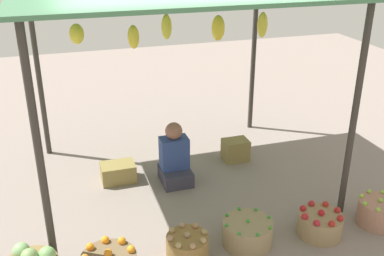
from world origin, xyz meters
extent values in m
plane|color=gray|center=(0.00, 0.00, 0.00)|extent=(14.00, 14.00, 0.00)
cylinder|color=#38332D|center=(-1.54, -1.24, 1.15)|extent=(0.07, 0.07, 2.30)
cylinder|color=#38332D|center=(1.54, -1.24, 1.15)|extent=(0.07, 0.07, 2.30)
cylinder|color=#38332D|center=(-1.54, 1.24, 1.15)|extent=(0.07, 0.07, 2.30)
cylinder|color=#38332D|center=(1.54, 1.24, 1.15)|extent=(0.07, 0.07, 2.30)
ellipsoid|color=yellow|center=(-1.05, 0.21, 1.86)|extent=(0.16, 0.16, 0.22)
ellipsoid|color=yellow|center=(-0.50, -0.12, 1.86)|extent=(0.12, 0.12, 0.25)
ellipsoid|color=yellow|center=(-0.03, 0.30, 1.86)|extent=(0.12, 0.12, 0.29)
ellipsoid|color=yellow|center=(0.52, 0.05, 1.86)|extent=(0.15, 0.15, 0.29)
ellipsoid|color=yellow|center=(1.08, 0.07, 1.86)|extent=(0.12, 0.12, 0.30)
cube|color=#363545|center=(-0.05, -0.07, 0.09)|extent=(0.36, 0.44, 0.18)
cube|color=navy|center=(-0.05, -0.02, 0.38)|extent=(0.34, 0.22, 0.40)
sphere|color=#8D5C49|center=(-0.05, -0.02, 0.67)|extent=(0.21, 0.21, 0.21)
sphere|color=#79AF61|center=(-1.58, -1.47, 0.33)|extent=(0.15, 0.15, 0.15)
sphere|color=#80AE6C|center=(-1.80, -1.35, 0.33)|extent=(0.15, 0.15, 0.15)
sphere|color=orange|center=(-1.07, -1.49, 0.23)|extent=(0.08, 0.08, 0.08)
sphere|color=orange|center=(-0.86, -1.49, 0.23)|extent=(0.08, 0.08, 0.08)
sphere|color=orange|center=(-0.92, -1.34, 0.23)|extent=(0.08, 0.08, 0.08)
sphere|color=orange|center=(-1.07, -1.28, 0.23)|extent=(0.08, 0.08, 0.08)
sphere|color=orange|center=(-1.21, -1.34, 0.23)|extent=(0.08, 0.08, 0.08)
cylinder|color=olive|center=(-0.33, -1.53, 0.14)|extent=(0.40, 0.40, 0.27)
sphere|color=#977B57|center=(-0.33, -1.53, 0.30)|extent=(0.06, 0.06, 0.06)
sphere|color=#9A8650|center=(-0.17, -1.53, 0.29)|extent=(0.06, 0.06, 0.06)
sphere|color=#A3754D|center=(-0.22, -1.41, 0.29)|extent=(0.06, 0.06, 0.06)
sphere|color=#9A7959|center=(-0.33, -1.36, 0.29)|extent=(0.06, 0.06, 0.06)
sphere|color=#9E8350|center=(-0.45, -1.41, 0.29)|extent=(0.06, 0.06, 0.06)
sphere|color=#A07A5C|center=(-0.50, -1.53, 0.29)|extent=(0.06, 0.06, 0.06)
sphere|color=#A08855|center=(-0.45, -1.64, 0.29)|extent=(0.06, 0.06, 0.06)
sphere|color=#A47956|center=(-0.33, -1.69, 0.29)|extent=(0.06, 0.06, 0.06)
sphere|color=tan|center=(-0.22, -1.64, 0.29)|extent=(0.06, 0.06, 0.06)
cylinder|color=#95805C|center=(0.31, -1.46, 0.13)|extent=(0.50, 0.50, 0.25)
sphere|color=green|center=(0.31, -1.46, 0.27)|extent=(0.04, 0.04, 0.04)
sphere|color=#318A28|center=(0.54, -1.46, 0.27)|extent=(0.04, 0.04, 0.04)
sphere|color=#338A2F|center=(0.47, -1.30, 0.27)|extent=(0.04, 0.04, 0.04)
sphere|color=#2F8929|center=(0.31, -1.23, 0.27)|extent=(0.04, 0.04, 0.04)
sphere|color=#34872E|center=(0.15, -1.30, 0.27)|extent=(0.04, 0.04, 0.04)
sphere|color=#2E832F|center=(0.08, -1.46, 0.27)|extent=(0.04, 0.04, 0.04)
sphere|color=#378433|center=(0.15, -1.62, 0.27)|extent=(0.04, 0.04, 0.04)
sphere|color=#2F812C|center=(0.31, -1.68, 0.27)|extent=(0.04, 0.04, 0.04)
sphere|color=#3C9126|center=(0.47, -1.62, 0.27)|extent=(0.04, 0.04, 0.04)
cylinder|color=#947B56|center=(1.09, -1.54, 0.12)|extent=(0.46, 0.46, 0.23)
sphere|color=#AF1922|center=(1.09, -1.54, 0.26)|extent=(0.07, 0.07, 0.07)
sphere|color=#B12721|center=(1.27, -1.54, 0.25)|extent=(0.07, 0.07, 0.07)
sphere|color=#AE271D|center=(1.22, -1.40, 0.25)|extent=(0.07, 0.07, 0.07)
sphere|color=#B2242B|center=(1.09, -1.35, 0.25)|extent=(0.07, 0.07, 0.07)
sphere|color=#AB1E21|center=(0.95, -1.40, 0.25)|extent=(0.07, 0.07, 0.07)
sphere|color=#B52027|center=(0.90, -1.54, 0.25)|extent=(0.07, 0.07, 0.07)
sphere|color=#A81F2B|center=(0.95, -1.67, 0.25)|extent=(0.07, 0.07, 0.07)
sphere|color=#AA211A|center=(1.09, -1.72, 0.25)|extent=(0.07, 0.07, 0.07)
sphere|color=#AC211E|center=(1.22, -1.67, 0.25)|extent=(0.07, 0.07, 0.07)
cylinder|color=#A77660|center=(1.78, -1.55, 0.13)|extent=(0.44, 0.44, 0.27)
sphere|color=#84CA34|center=(1.78, -1.55, 0.29)|extent=(0.04, 0.04, 0.04)
sphere|color=#8FCB3D|center=(1.92, -1.42, 0.28)|extent=(0.04, 0.04, 0.04)
sphere|color=#90C837|center=(1.78, -1.36, 0.28)|extent=(0.04, 0.04, 0.04)
sphere|color=#95CF38|center=(1.65, -1.42, 0.28)|extent=(0.04, 0.04, 0.04)
sphere|color=#82CC32|center=(1.59, -1.55, 0.28)|extent=(0.04, 0.04, 0.04)
sphere|color=#8CC53E|center=(1.65, -1.69, 0.28)|extent=(0.04, 0.04, 0.04)
cube|color=olive|center=(0.89, 0.27, 0.15)|extent=(0.34, 0.26, 0.29)
cube|color=olive|center=(-0.72, 0.18, 0.11)|extent=(0.42, 0.30, 0.23)
camera|label=1|loc=(-1.33, -4.87, 2.90)|focal=42.72mm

